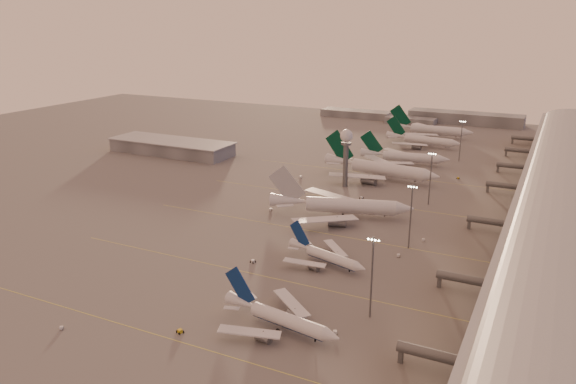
% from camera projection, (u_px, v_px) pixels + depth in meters
% --- Properties ---
extents(ground, '(700.00, 700.00, 0.00)m').
position_uv_depth(ground, '(203.00, 278.00, 187.14)').
color(ground, '#5E5B5B').
rests_on(ground, ground).
extents(taxiway_markings, '(180.00, 185.25, 0.02)m').
position_uv_depth(taxiway_markings, '(347.00, 236.00, 222.43)').
color(taxiway_markings, '#CFCA49').
rests_on(taxiway_markings, ground).
extents(terminal, '(57.00, 362.00, 23.04)m').
position_uv_depth(terminal, '(570.00, 200.00, 232.76)').
color(terminal, black).
rests_on(terminal, ground).
extents(hangar, '(82.00, 27.00, 8.50)m').
position_uv_depth(hangar, '(172.00, 147.00, 356.31)').
color(hangar, '#5D5F64').
rests_on(hangar, ground).
extents(radar_tower, '(6.40, 6.40, 31.10)m').
position_uv_depth(radar_tower, '(346.00, 147.00, 281.51)').
color(radar_tower, '#575A5E').
rests_on(radar_tower, ground).
extents(mast_a, '(3.60, 0.56, 25.00)m').
position_uv_depth(mast_a, '(372.00, 274.00, 158.58)').
color(mast_a, '#575A5E').
rests_on(mast_a, ground).
extents(mast_b, '(3.60, 0.56, 25.00)m').
position_uv_depth(mast_b, '(411.00, 214.00, 206.93)').
color(mast_b, '#575A5E').
rests_on(mast_b, ground).
extents(mast_c, '(3.60, 0.56, 25.00)m').
position_uv_depth(mast_c, '(430.00, 176.00, 256.13)').
color(mast_c, '#575A5E').
rests_on(mast_c, ground).
extents(mast_d, '(3.60, 0.56, 25.00)m').
position_uv_depth(mast_d, '(461.00, 139.00, 334.03)').
color(mast_d, '#575A5E').
rests_on(mast_d, ground).
extents(distant_horizon, '(165.00, 37.50, 9.00)m').
position_uv_depth(distant_horizon, '(430.00, 117.00, 463.24)').
color(distant_horizon, '#5D5F64').
rests_on(distant_horizon, ground).
extents(narrowbody_near, '(38.41, 30.43, 15.08)m').
position_uv_depth(narrowbody_near, '(280.00, 320.00, 155.11)').
color(narrowbody_near, silver).
rests_on(narrowbody_near, ground).
extents(narrowbody_mid, '(32.94, 25.90, 13.22)m').
position_uv_depth(narrowbody_mid, '(326.00, 257.00, 196.33)').
color(narrowbody_mid, silver).
rests_on(narrowbody_mid, ground).
extents(widebody_white, '(61.16, 48.32, 22.11)m').
position_uv_depth(widebody_white, '(341.00, 208.00, 242.93)').
color(widebody_white, silver).
rests_on(widebody_white, ground).
extents(greentail_a, '(65.90, 52.96, 23.97)m').
position_uv_depth(greentail_a, '(380.00, 171.00, 300.02)').
color(greentail_a, silver).
rests_on(greentail_a, ground).
extents(greentail_b, '(52.44, 42.10, 19.10)m').
position_uv_depth(greentail_b, '(405.00, 159.00, 329.79)').
color(greentail_b, silver).
rests_on(greentail_b, ground).
extents(greentail_c, '(52.09, 41.86, 18.95)m').
position_uv_depth(greentail_c, '(423.00, 142.00, 375.22)').
color(greentail_c, silver).
rests_on(greentail_c, ground).
extents(greentail_d, '(60.44, 48.82, 21.96)m').
position_uv_depth(greentail_d, '(431.00, 132.00, 405.47)').
color(greentail_d, silver).
rests_on(greentail_d, ground).
extents(gsv_truck_a, '(4.90, 4.24, 1.94)m').
position_uv_depth(gsv_truck_a, '(63.00, 326.00, 155.89)').
color(gsv_truck_a, silver).
rests_on(gsv_truck_a, ground).
extents(gsv_tug_near, '(3.58, 4.34, 1.07)m').
position_uv_depth(gsv_tug_near, '(180.00, 331.00, 154.19)').
color(gsv_tug_near, gold).
rests_on(gsv_tug_near, ground).
extents(gsv_catering_a, '(5.34, 4.30, 4.03)m').
position_uv_depth(gsv_catering_a, '(336.00, 328.00, 153.31)').
color(gsv_catering_a, silver).
rests_on(gsv_catering_a, ground).
extents(gsv_tug_mid, '(3.92, 2.94, 1.00)m').
position_uv_depth(gsv_tug_mid, '(253.00, 261.00, 198.42)').
color(gsv_tug_mid, silver).
rests_on(gsv_tug_mid, ground).
extents(gsv_truck_b, '(5.97, 3.68, 2.27)m').
position_uv_depth(gsv_truck_b, '(400.00, 254.00, 202.89)').
color(gsv_truck_b, silver).
rests_on(gsv_truck_b, ground).
extents(gsv_truck_c, '(6.17, 4.05, 2.35)m').
position_uv_depth(gsv_truck_c, '(272.00, 208.00, 251.44)').
color(gsv_truck_c, silver).
rests_on(gsv_truck_c, ground).
extents(gsv_catering_b, '(5.20, 3.64, 3.91)m').
position_uv_depth(gsv_catering_b, '(424.00, 237.00, 216.88)').
color(gsv_catering_b, silver).
rests_on(gsv_catering_b, ground).
extents(gsv_tug_far, '(2.61, 3.98, 1.08)m').
position_uv_depth(gsv_tug_far, '(361.00, 198.00, 267.74)').
color(gsv_tug_far, silver).
rests_on(gsv_tug_far, ground).
extents(gsv_truck_d, '(3.01, 6.12, 2.36)m').
position_uv_depth(gsv_truck_d, '(301.00, 176.00, 302.89)').
color(gsv_truck_d, silver).
rests_on(gsv_truck_d, ground).
extents(gsv_tug_hangar, '(3.23, 2.05, 0.89)m').
position_uv_depth(gsv_tug_hangar, '(458.00, 178.00, 300.99)').
color(gsv_tug_hangar, gold).
rests_on(gsv_tug_hangar, ground).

